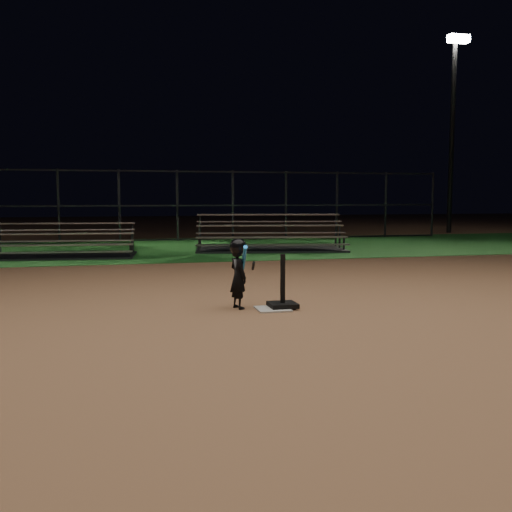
{
  "coord_description": "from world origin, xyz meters",
  "views": [
    {
      "loc": [
        -2.06,
        -7.64,
        1.56
      ],
      "look_at": [
        0.0,
        1.0,
        0.65
      ],
      "focal_mm": 40.69,
      "sensor_mm": 36.0,
      "label": 1
    }
  ],
  "objects_px": {
    "child_batter": "(238,271)",
    "bleacher_left": "(64,250)",
    "home_plate": "(273,309)",
    "batting_tee": "(283,297)",
    "light_pole_right": "(453,117)",
    "bleacher_right": "(270,243)"
  },
  "relations": [
    {
      "from": "child_batter",
      "to": "bleacher_left",
      "type": "bearing_deg",
      "value": 0.59
    },
    {
      "from": "home_plate",
      "to": "batting_tee",
      "type": "height_order",
      "value": "batting_tee"
    },
    {
      "from": "child_batter",
      "to": "light_pole_right",
      "type": "height_order",
      "value": "light_pole_right"
    },
    {
      "from": "home_plate",
      "to": "bleacher_left",
      "type": "bearing_deg",
      "value": 113.11
    },
    {
      "from": "light_pole_right",
      "to": "bleacher_right",
      "type": "bearing_deg",
      "value": -147.14
    },
    {
      "from": "home_plate",
      "to": "light_pole_right",
      "type": "height_order",
      "value": "light_pole_right"
    },
    {
      "from": "home_plate",
      "to": "bleacher_right",
      "type": "height_order",
      "value": "bleacher_right"
    },
    {
      "from": "bleacher_left",
      "to": "light_pole_right",
      "type": "xyz_separation_m",
      "value": [
        15.43,
        6.91,
        4.77
      ]
    },
    {
      "from": "child_batter",
      "to": "bleacher_right",
      "type": "bearing_deg",
      "value": -37.97
    },
    {
      "from": "bleacher_right",
      "to": "child_batter",
      "type": "bearing_deg",
      "value": -97.99
    },
    {
      "from": "child_batter",
      "to": "bleacher_right",
      "type": "height_order",
      "value": "bleacher_right"
    },
    {
      "from": "batting_tee",
      "to": "bleacher_right",
      "type": "height_order",
      "value": "bleacher_right"
    },
    {
      "from": "home_plate",
      "to": "batting_tee",
      "type": "distance_m",
      "value": 0.22
    },
    {
      "from": "home_plate",
      "to": "bleacher_left",
      "type": "relative_size",
      "value": 0.12
    },
    {
      "from": "home_plate",
      "to": "bleacher_right",
      "type": "relative_size",
      "value": 0.1
    },
    {
      "from": "child_batter",
      "to": "home_plate",
      "type": "bearing_deg",
      "value": -134.88
    },
    {
      "from": "home_plate",
      "to": "light_pole_right",
      "type": "relative_size",
      "value": 0.05
    },
    {
      "from": "bleacher_left",
      "to": "light_pole_right",
      "type": "relative_size",
      "value": 0.45
    },
    {
      "from": "child_batter",
      "to": "bleacher_right",
      "type": "relative_size",
      "value": 0.22
    },
    {
      "from": "home_plate",
      "to": "batting_tee",
      "type": "relative_size",
      "value": 0.61
    },
    {
      "from": "batting_tee",
      "to": "light_pole_right",
      "type": "xyz_separation_m",
      "value": [
        11.84,
        14.89,
        4.79
      ]
    },
    {
      "from": "light_pole_right",
      "to": "bleacher_left",
      "type": "bearing_deg",
      "value": -155.89
    }
  ]
}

